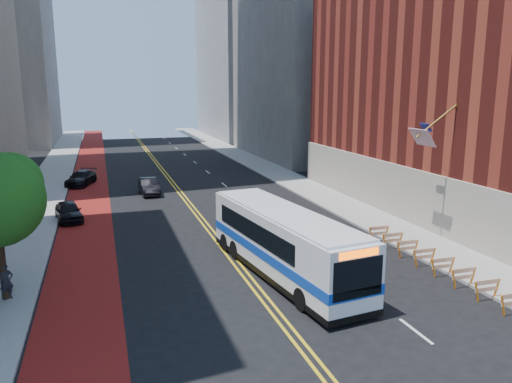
{
  "coord_description": "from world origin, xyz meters",
  "views": [
    {
      "loc": [
        -6.77,
        -17.6,
        9.55
      ],
      "look_at": [
        1.24,
        8.0,
        3.93
      ],
      "focal_mm": 35.0,
      "sensor_mm": 36.0,
      "label": 1
    }
  ],
  "objects": [
    {
      "name": "lane_dashes",
      "position": [
        4.8,
        38.0,
        0.01
      ],
      "size": [
        0.14,
        98.2,
        0.01
      ],
      "color": "silver",
      "rests_on": "ground"
    },
    {
      "name": "ground",
      "position": [
        0.0,
        0.0,
        0.0
      ],
      "size": [
        160.0,
        160.0,
        0.0
      ],
      "primitive_type": "plane",
      "color": "black",
      "rests_on": "ground"
    },
    {
      "name": "pedestrian",
      "position": [
        -11.2,
        5.93,
        0.97
      ],
      "size": [
        0.71,
        0.62,
        1.63
      ],
      "primitive_type": "imported",
      "rotation": [
        0.0,
        0.0,
        0.48
      ],
      "color": "black",
      "rests_on": "sidewalk_left"
    },
    {
      "name": "center_line_outer",
      "position": [
        0.18,
        30.0,
        0.0
      ],
      "size": [
        0.14,
        140.0,
        0.01
      ],
      "primitive_type": "cube",
      "color": "gold",
      "rests_on": "ground"
    },
    {
      "name": "car_c",
      "position": [
        -8.82,
        34.16,
        0.7
      ],
      "size": [
        3.39,
        5.2,
        1.4
      ],
      "primitive_type": "imported",
      "rotation": [
        0.0,
        0.0,
        -0.32
      ],
      "color": "black",
      "rests_on": "ground"
    },
    {
      "name": "transit_bus",
      "position": [
        1.85,
        5.36,
        1.79
      ],
      "size": [
        4.4,
        12.76,
        3.44
      ],
      "rotation": [
        0.0,
        0.0,
        0.13
      ],
      "color": "silver",
      "rests_on": "ground"
    },
    {
      "name": "bus_lane_paint",
      "position": [
        -8.1,
        30.0,
        0.0
      ],
      "size": [
        3.6,
        140.0,
        0.01
      ],
      "primitive_type": "cube",
      "color": "maroon",
      "rests_on": "ground"
    },
    {
      "name": "sidewalk_right",
      "position": [
        12.0,
        30.0,
        0.07
      ],
      "size": [
        4.0,
        140.0,
        0.15
      ],
      "primitive_type": "cube",
      "color": "gray",
      "rests_on": "ground"
    },
    {
      "name": "construction_barriers",
      "position": [
        9.6,
        3.42,
        0.68
      ],
      "size": [
        1.42,
        10.91,
        1.0
      ],
      "color": "orange",
      "rests_on": "ground"
    },
    {
      "name": "car_b",
      "position": [
        -2.8,
        27.76,
        0.72
      ],
      "size": [
        1.73,
        4.45,
        1.45
      ],
      "primitive_type": "imported",
      "rotation": [
        0.0,
        0.0,
        0.05
      ],
      "color": "black",
      "rests_on": "ground"
    },
    {
      "name": "sidewalk_left",
      "position": [
        -12.0,
        30.0,
        0.07
      ],
      "size": [
        4.0,
        140.0,
        0.15
      ],
      "primitive_type": "cube",
      "color": "gray",
      "rests_on": "ground"
    },
    {
      "name": "car_a",
      "position": [
        -9.3,
        20.15,
        0.7
      ],
      "size": [
        2.36,
        4.36,
        1.41
      ],
      "primitive_type": "imported",
      "rotation": [
        0.0,
        0.0,
        0.17
      ],
      "color": "black",
      "rests_on": "ground"
    },
    {
      "name": "midrise_right_near",
      "position": [
        23.0,
        48.0,
        20.0
      ],
      "size": [
        18.0,
        26.0,
        40.0
      ],
      "primitive_type": "cube",
      "color": "slate",
      "rests_on": "ground"
    },
    {
      "name": "center_line_inner",
      "position": [
        -0.18,
        30.0,
        0.0
      ],
      "size": [
        0.14,
        140.0,
        0.01
      ],
      "primitive_type": "cube",
      "color": "gold",
      "rests_on": "ground"
    }
  ]
}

